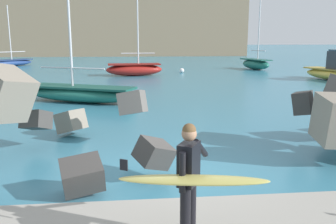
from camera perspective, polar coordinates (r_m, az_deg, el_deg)
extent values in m
plane|color=teal|center=(8.52, 0.90, -9.94)|extent=(400.00, 400.00, 0.00)
cube|color=gray|center=(12.07, -15.38, -1.43)|extent=(1.15, 1.13, 0.88)
cube|color=#3D3A38|center=(10.93, -20.51, -1.22)|extent=(0.92, 0.99, 0.76)
cube|color=#3D3A38|center=(7.99, -2.21, -6.63)|extent=(1.06, 0.93, 0.88)
cube|color=gray|center=(10.00, -25.10, 2.82)|extent=(1.91, 1.67, 1.66)
cube|color=#3D3A38|center=(7.42, -13.68, -9.80)|extent=(0.96, 0.98, 0.81)
cube|color=#605B56|center=(10.36, -5.74, 1.50)|extent=(0.93, 0.91, 0.86)
cube|color=#3D3A38|center=(11.41, 20.96, 1.38)|extent=(0.85, 0.84, 0.74)
cylinder|color=black|center=(5.37, 3.71, -15.46)|extent=(0.15, 0.15, 0.90)
cylinder|color=black|center=(5.17, 2.80, -16.59)|extent=(0.15, 0.15, 0.90)
cube|color=black|center=(4.96, 3.37, -8.32)|extent=(0.38, 0.44, 0.60)
sphere|color=#A87A5B|center=(4.83, 3.43, -3.52)|extent=(0.21, 0.21, 0.21)
sphere|color=brown|center=(4.82, 3.43, -2.95)|extent=(0.19, 0.19, 0.19)
cylinder|color=black|center=(5.25, 5.30, -5.84)|extent=(0.33, 0.51, 0.41)
cylinder|color=black|center=(4.76, 2.33, -9.73)|extent=(0.09, 0.09, 0.56)
ellipsoid|color=#E0D166|center=(4.69, 3.19, -10.87)|extent=(2.01, 1.32, 0.37)
cube|color=black|center=(5.04, -7.14, -8.45)|extent=(0.11, 0.07, 0.16)
ellipsoid|color=#EAC64C|center=(30.44, 25.20, 5.46)|extent=(3.03, 5.90, 0.87)
cube|color=#AF9539|center=(30.41, 25.26, 6.20)|extent=(2.78, 5.43, 0.10)
ellipsoid|color=#1E6656|center=(18.45, -13.84, 2.80)|extent=(6.20, 3.84, 0.81)
cube|color=#164C41|center=(18.40, -13.90, 3.92)|extent=(5.70, 3.53, 0.10)
cylinder|color=silver|center=(18.50, -15.55, 12.28)|extent=(0.12, 0.12, 5.32)
cylinder|color=silver|center=(18.55, -15.25, 6.83)|extent=(3.39, 1.55, 0.08)
ellipsoid|color=#1E6656|center=(38.81, 13.93, 7.47)|extent=(2.59, 4.51, 1.08)
cube|color=#164C41|center=(38.78, 13.96, 8.20)|extent=(2.38, 4.15, 0.10)
cylinder|color=silver|center=(38.49, 14.51, 13.54)|extent=(0.12, 0.12, 7.14)
cylinder|color=silver|center=(38.47, 14.30, 9.57)|extent=(0.74, 2.49, 0.08)
ellipsoid|color=navy|center=(46.16, -24.33, 7.21)|extent=(5.25, 5.74, 0.78)
cube|color=navy|center=(46.14, -24.36, 7.64)|extent=(4.83, 5.28, 0.10)
cylinder|color=silver|center=(46.32, -24.20, 11.58)|extent=(0.12, 0.12, 6.22)
cylinder|color=silver|center=(46.34, -23.97, 8.85)|extent=(2.44, 2.84, 0.08)
ellipsoid|color=maroon|center=(31.16, -5.46, 6.79)|extent=(5.01, 2.06, 1.05)
cube|color=maroon|center=(31.12, -5.48, 7.68)|extent=(4.61, 1.89, 0.10)
cylinder|color=silver|center=(31.11, -4.91, 14.07)|extent=(0.12, 0.12, 6.85)
cylinder|color=silver|center=(31.11, -4.83, 9.42)|extent=(2.93, 0.32, 0.08)
sphere|color=silver|center=(33.95, 2.24, 6.71)|extent=(0.44, 0.44, 0.44)
cube|color=#847056|center=(88.10, -14.87, 13.33)|extent=(70.54, 40.86, 12.63)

